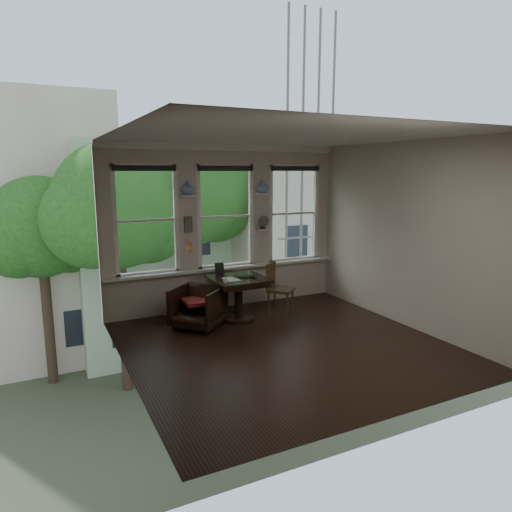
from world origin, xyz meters
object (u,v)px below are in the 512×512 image
armchair_left (198,307)px  side_chair_right (281,289)px  table (238,299)px  mug (225,281)px  laptop (243,277)px

armchair_left → side_chair_right: bearing=48.4°
side_chair_right → table: bearing=135.0°
side_chair_right → mug: bearing=148.3°
armchair_left → mug: (0.40, -0.20, 0.45)m
side_chair_right → mug: 1.23m
mug → table: bearing=36.9°
side_chair_right → mug: (-1.16, -0.23, 0.33)m
armchair_left → mug: bearing=21.3°
armchair_left → side_chair_right: side_chair_right is taller
armchair_left → laptop: size_ratio=2.10×
armchair_left → mug: size_ratio=8.48×
armchair_left → laptop: bearing=47.6°
laptop → mug: 0.46m
table → laptop: 0.40m
side_chair_right → mug: size_ratio=10.26×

